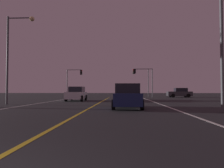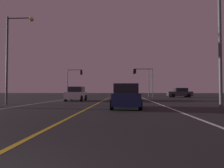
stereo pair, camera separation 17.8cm
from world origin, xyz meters
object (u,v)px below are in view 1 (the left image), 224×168
(street_lamp_right_near, at_px, (212,32))
(traffic_light_near_right, at_px, (143,76))
(car_ahead_far, at_px, (127,94))
(car_oncoming, at_px, (77,94))
(street_lamp_left_mid, at_px, (14,48))
(traffic_light_near_left, at_px, (75,77))
(traffic_light_far_right, at_px, (142,76))
(car_crossing_side, at_px, (180,93))
(car_lead_same_lane, at_px, (127,97))

(street_lamp_right_near, bearing_deg, traffic_light_near_right, -86.73)
(car_ahead_far, distance_m, street_lamp_right_near, 15.64)
(car_ahead_far, distance_m, car_oncoming, 6.38)
(traffic_light_near_right, height_order, street_lamp_right_near, street_lamp_right_near)
(traffic_light_near_right, xyz_separation_m, street_lamp_left_mid, (-13.35, -19.12, 1.18))
(traffic_light_near_right, relative_size, traffic_light_near_left, 1.02)
(car_ahead_far, height_order, car_oncoming, same)
(traffic_light_far_right, bearing_deg, street_lamp_left_mid, 60.92)
(traffic_light_near_right, bearing_deg, street_lamp_right_near, 93.27)
(car_crossing_side, bearing_deg, car_oncoming, 40.11)
(car_lead_same_lane, xyz_separation_m, traffic_light_far_right, (3.68, 28.09, 3.39))
(car_lead_same_lane, distance_m, traffic_light_far_right, 28.54)
(car_oncoming, bearing_deg, car_lead_same_lane, 29.83)
(car_crossing_side, relative_size, car_oncoming, 1.00)
(car_lead_same_lane, xyz_separation_m, traffic_light_near_right, (3.34, 22.59, 3.04))
(car_ahead_far, xyz_separation_m, traffic_light_far_right, (3.40, 16.04, 3.39))
(traffic_light_near_right, bearing_deg, traffic_light_far_right, -93.56)
(car_crossing_side, bearing_deg, car_ahead_far, 49.43)
(car_lead_same_lane, bearing_deg, street_lamp_right_near, -117.19)
(car_oncoming, relative_size, traffic_light_far_right, 0.75)
(car_oncoming, xyz_separation_m, traffic_light_near_left, (-3.15, 12.47, 2.94))
(traffic_light_far_right, distance_m, street_lamp_right_near, 30.57)
(street_lamp_left_mid, bearing_deg, traffic_light_near_right, 55.08)
(car_oncoming, distance_m, street_lamp_left_mid, 8.93)
(street_lamp_right_near, distance_m, street_lamp_left_mid, 15.93)
(traffic_light_near_left, bearing_deg, car_ahead_far, -48.78)
(car_crossing_side, relative_size, street_lamp_left_mid, 0.54)
(traffic_light_far_right, bearing_deg, traffic_light_near_left, 23.52)
(car_crossing_side, distance_m, traffic_light_far_right, 8.58)
(car_lead_same_lane, xyz_separation_m, street_lamp_left_mid, (-10.01, 3.47, 4.23))
(traffic_light_near_left, height_order, street_lamp_right_near, street_lamp_right_near)
(car_ahead_far, distance_m, traffic_light_near_left, 14.32)
(street_lamp_left_mid, bearing_deg, car_lead_same_lane, -19.14)
(car_lead_same_lane, relative_size, traffic_light_far_right, 0.75)
(traffic_light_near_left, bearing_deg, car_oncoming, -75.82)
(car_ahead_far, bearing_deg, car_oncoming, 107.54)
(car_lead_same_lane, distance_m, car_oncoming, 11.67)
(traffic_light_near_right, relative_size, street_lamp_left_mid, 0.65)
(street_lamp_left_mid, bearing_deg, traffic_light_near_left, 86.84)
(car_ahead_far, height_order, traffic_light_near_left, traffic_light_near_left)
(traffic_light_near_left, distance_m, street_lamp_left_mid, 19.19)
(car_crossing_side, relative_size, traffic_light_near_right, 0.83)
(traffic_light_near_left, bearing_deg, car_crossing_side, 2.81)
(car_lead_same_lane, xyz_separation_m, car_crossing_side, (10.11, 23.53, 0.00))
(car_lead_same_lane, distance_m, car_crossing_side, 25.61)
(car_crossing_side, distance_m, traffic_light_near_right, 7.48)
(street_lamp_left_mid, bearing_deg, car_crossing_side, 44.91)
(traffic_light_near_right, distance_m, street_lamp_right_near, 25.10)
(car_ahead_far, height_order, car_lead_same_lane, same)
(car_lead_same_lane, relative_size, street_lamp_left_mid, 0.54)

